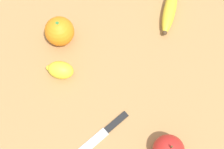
% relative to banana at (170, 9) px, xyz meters
% --- Properties ---
extents(ground_plane, '(3.00, 3.00, 0.00)m').
position_rel_banana_xyz_m(ground_plane, '(0.19, 0.18, -0.02)').
color(ground_plane, '#A87A47').
extents(banana, '(0.07, 0.18, 0.04)m').
position_rel_banana_xyz_m(banana, '(0.00, 0.00, 0.00)').
color(banana, yellow).
rests_on(banana, ground_plane).
extents(orange, '(0.08, 0.08, 0.08)m').
position_rel_banana_xyz_m(orange, '(0.31, 0.11, 0.02)').
color(orange, orange).
rests_on(orange, ground_plane).
extents(lemon, '(0.08, 0.06, 0.05)m').
position_rel_banana_xyz_m(lemon, '(0.30, 0.22, 0.01)').
color(lemon, yellow).
rests_on(lemon, ground_plane).
extents(paring_knife, '(0.13, 0.13, 0.01)m').
position_rel_banana_xyz_m(paring_knife, '(0.17, 0.38, -0.01)').
color(paring_knife, silver).
rests_on(paring_knife, ground_plane).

